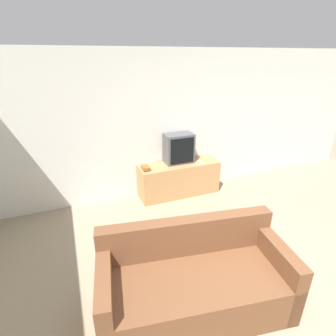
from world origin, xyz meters
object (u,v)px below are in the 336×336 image
at_px(television, 179,148).
at_px(book_stack, 146,168).
at_px(tv_stand, 179,179).
at_px(remote_on_stand, 201,163).
at_px(couch, 194,283).

height_order(television, book_stack, television).
bearing_deg(tv_stand, book_stack, -176.43).
relative_size(television, book_stack, 2.52).
height_order(book_stack, remote_on_stand, book_stack).
xyz_separation_m(television, remote_on_stand, (0.37, -0.22, -0.26)).
xyz_separation_m(tv_stand, television, (0.02, 0.08, 0.58)).
distance_m(television, remote_on_stand, 0.50).
bearing_deg(book_stack, remote_on_stand, -5.36).
bearing_deg(remote_on_stand, tv_stand, 160.21).
xyz_separation_m(book_stack, remote_on_stand, (1.05, -0.10, -0.02)).
distance_m(tv_stand, television, 0.59).
distance_m(tv_stand, couch, 2.47).
xyz_separation_m(couch, remote_on_stand, (1.24, 2.18, 0.33)).
bearing_deg(book_stack, television, 9.80).
distance_m(tv_stand, remote_on_stand, 0.52).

